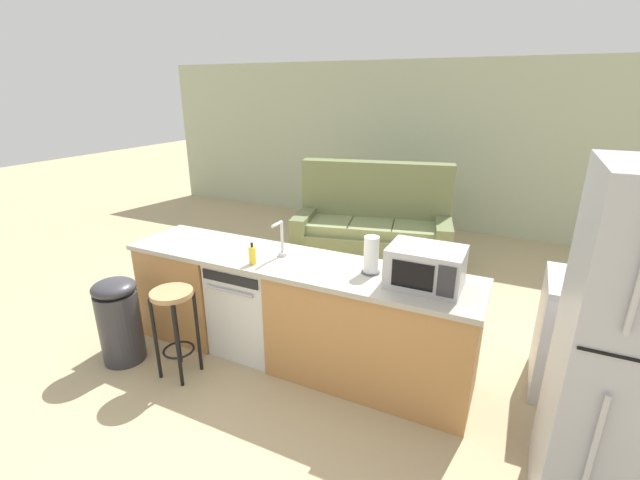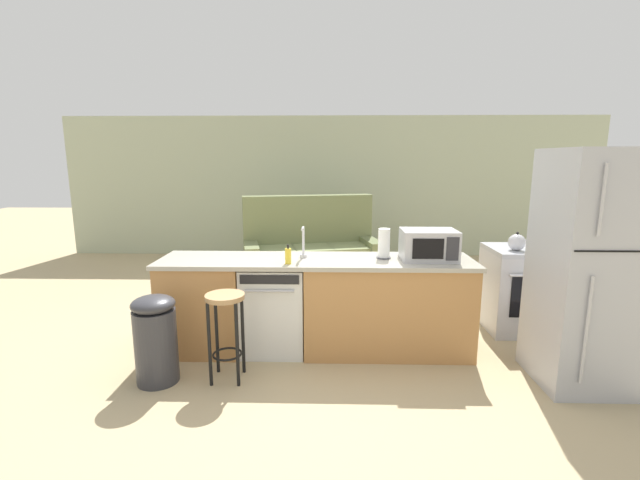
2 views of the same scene
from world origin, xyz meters
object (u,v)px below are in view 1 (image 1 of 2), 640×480
dishwasher (253,304)px  soap_bottle (252,255)px  paper_towel_roll (371,255)px  couch (373,230)px  stove_range (595,342)px  kettle (586,277)px  bar_stool (174,315)px  trash_bin (119,320)px  microwave (426,267)px

dishwasher → soap_bottle: soap_bottle is taller
dishwasher → paper_towel_roll: size_ratio=2.98×
dishwasher → couch: size_ratio=0.39×
stove_range → paper_towel_roll: paper_towel_roll is taller
dishwasher → soap_bottle: (0.16, -0.20, 0.55)m
soap_bottle → kettle: size_ratio=0.86×
dishwasher → stove_range: size_ratio=0.93×
stove_range → couch: (-2.37, 1.93, -0.06)m
soap_bottle → couch: couch is taller
bar_stool → soap_bottle: bearing=39.6°
paper_towel_roll → kettle: bearing=15.2°
dishwasher → stove_range: 2.66m
kettle → trash_bin: (-3.33, -1.07, -0.61)m
paper_towel_roll → bar_stool: size_ratio=0.38×
stove_range → soap_bottle: 2.61m
soap_bottle → trash_bin: (-1.05, -0.45, -0.59)m
bar_stool → couch: couch is taller
kettle → trash_bin: bearing=-162.1°
soap_bottle → couch: size_ratio=0.08×
stove_range → microwave: (-1.16, -0.55, 0.59)m
microwave → kettle: (0.99, 0.42, -0.05)m
soap_bottle → bar_stool: (-0.48, -0.40, -0.44)m
microwave → trash_bin: microwave is taller
paper_towel_roll → couch: couch is taller
bar_stool → paper_towel_roll: bearing=25.1°
trash_bin → kettle: bearing=17.9°
kettle → couch: 3.07m
kettle → dishwasher: bearing=-170.1°
stove_range → paper_towel_roll: 1.74m
stove_range → couch: bearing=140.9°
bar_stool → trash_bin: same height
dishwasher → bar_stool: bearing=-118.5°
soap_bottle → paper_towel_roll: bearing=15.2°
stove_range → kettle: (-0.17, -0.13, 0.53)m
dishwasher → stove_range: stove_range is taller
paper_towel_roll → trash_bin: 2.15m
microwave → paper_towel_roll: size_ratio=1.77×
dishwasher → kettle: size_ratio=4.10×
bar_stool → microwave: bearing=18.5°
kettle → paper_towel_roll: bearing=-164.8°
bar_stool → trash_bin: (-0.57, -0.06, -0.16)m
kettle → stove_range: bearing=37.2°
soap_bottle → bar_stool: size_ratio=0.24×
stove_range → bar_stool: bearing=-158.7°
stove_range → microwave: bearing=-154.6°
paper_towel_roll → bar_stool: bearing=-154.9°
soap_bottle → bar_stool: soap_bottle is taller
paper_towel_roll → trash_bin: (-1.93, -0.69, -0.66)m
trash_bin → paper_towel_roll: bearing=19.7°
stove_range → trash_bin: stove_range is taller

